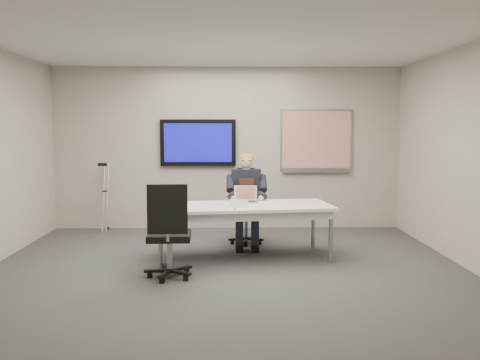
{
  "coord_description": "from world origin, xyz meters",
  "views": [
    {
      "loc": [
        0.01,
        -6.29,
        1.77
      ],
      "look_at": [
        0.17,
        0.84,
        1.06
      ],
      "focal_mm": 40.0,
      "sensor_mm": 36.0,
      "label": 1
    }
  ],
  "objects_px": {
    "seated_person": "(247,209)",
    "laptop": "(246,198)",
    "office_chair_near": "(169,249)",
    "office_chair_far": "(247,222)",
    "conference_table": "(243,211)"
  },
  "relations": [
    {
      "from": "office_chair_near",
      "to": "laptop",
      "type": "bearing_deg",
      "value": -128.73
    },
    {
      "from": "conference_table",
      "to": "office_chair_near",
      "type": "distance_m",
      "value": 1.35
    },
    {
      "from": "conference_table",
      "to": "office_chair_far",
      "type": "bearing_deg",
      "value": 77.45
    },
    {
      "from": "seated_person",
      "to": "laptop",
      "type": "xyz_separation_m",
      "value": [
        -0.03,
        -0.42,
        0.22
      ]
    },
    {
      "from": "office_chair_near",
      "to": "laptop",
      "type": "xyz_separation_m",
      "value": [
        0.94,
        1.25,
        0.43
      ]
    },
    {
      "from": "seated_person",
      "to": "laptop",
      "type": "bearing_deg",
      "value": -86.84
    },
    {
      "from": "seated_person",
      "to": "laptop",
      "type": "relative_size",
      "value": 4.19
    },
    {
      "from": "conference_table",
      "to": "laptop",
      "type": "relative_size",
      "value": 7.43
    },
    {
      "from": "conference_table",
      "to": "office_chair_near",
      "type": "relative_size",
      "value": 2.17
    },
    {
      "from": "office_chair_far",
      "to": "office_chair_near",
      "type": "bearing_deg",
      "value": -94.59
    },
    {
      "from": "office_chair_far",
      "to": "office_chair_near",
      "type": "distance_m",
      "value": 2.16
    },
    {
      "from": "office_chair_far",
      "to": "office_chair_near",
      "type": "xyz_separation_m",
      "value": [
        -0.98,
        -1.93,
        0.03
      ]
    },
    {
      "from": "office_chair_near",
      "to": "seated_person",
      "type": "bearing_deg",
      "value": -121.86
    },
    {
      "from": "office_chair_far",
      "to": "seated_person",
      "type": "xyz_separation_m",
      "value": [
        -0.02,
        -0.25,
        0.23
      ]
    },
    {
      "from": "conference_table",
      "to": "seated_person",
      "type": "xyz_separation_m",
      "value": [
        0.08,
        0.7,
        -0.08
      ]
    }
  ]
}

